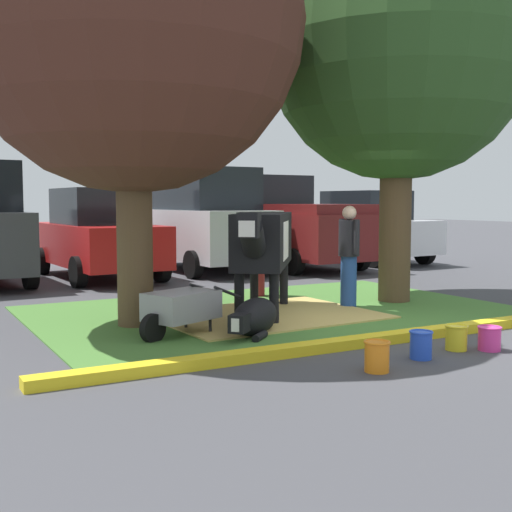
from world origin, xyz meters
The scene contains 19 objects.
ground_plane centered at (0.00, 0.00, 0.00)m, with size 80.00×80.00×0.00m, color #424247.
grass_island centered at (-0.50, 1.88, 0.01)m, with size 7.34×4.95×0.02m, color #477A33.
curb_yellow centered at (-0.50, -0.75, 0.06)m, with size 8.54×0.24×0.12m, color yellow.
hay_bedding centered at (-0.88, 1.53, 0.03)m, with size 3.20×2.40×0.04m, color tan.
shade_tree_left centered at (-2.81, 1.80, 4.16)m, with size 4.69×4.69×6.52m.
shade_tree_right centered at (1.81, 1.78, 4.27)m, with size 4.42×4.42×6.50m.
cow_holstein centered at (-0.88, 1.64, 1.14)m, with size 2.16×2.74×1.60m.
calf_lying centered at (-1.68, 0.44, 0.24)m, with size 1.18×1.12×0.48m.
person_handler centered at (0.05, 3.45, 0.81)m, with size 0.53×0.34×1.52m.
person_visitor_near centered at (0.73, 1.64, 0.89)m, with size 0.34×0.53×1.66m.
wheelbarrow centered at (-2.55, 0.84, 0.39)m, with size 1.58×1.02×0.63m.
bucket_orange centered at (-1.47, -1.77, 0.17)m, with size 0.28×0.28×0.32m.
bucket_blue centered at (-0.69, -1.57, 0.16)m, with size 0.26×0.26×0.31m.
bucket_yellow centered at (-0.03, -1.44, 0.15)m, with size 0.27×0.27×0.30m.
bucket_pink centered at (0.30, -1.64, 0.15)m, with size 0.28×0.28×0.28m.
sedan_red centered at (-1.66, 7.75, 0.98)m, with size 2.18×4.48×2.02m.
suv_black centered at (1.03, 8.12, 1.27)m, with size 2.29×4.68×2.52m.
pickup_truck_maroon centered at (3.39, 7.97, 1.11)m, with size 2.41×5.49×2.42m.
hatchback_white centered at (6.10, 7.98, 0.98)m, with size 2.18×4.48×2.02m.
Camera 1 is at (-5.76, -6.96, 1.74)m, focal length 46.42 mm.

